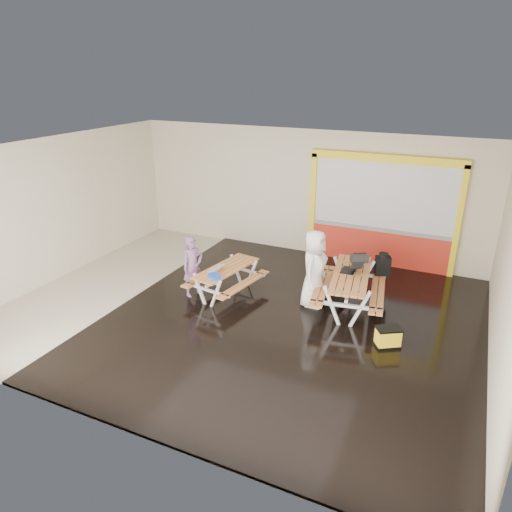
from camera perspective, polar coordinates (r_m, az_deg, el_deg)
The scene contains 14 objects.
room at distance 9.80m, azimuth -2.22°, elevation 2.28°, with size 10.02×8.02×3.52m.
deck at distance 10.07m, azimuth 4.33°, elevation -8.03°, with size 7.50×7.98×0.05m, color black.
kiosk at distance 12.82m, azimuth 14.86°, elevation 4.88°, with size 3.88×0.16×3.00m.
picnic_table_left at distance 10.99m, azimuth -3.60°, elevation -2.21°, with size 1.50×1.98×0.72m.
picnic_table_right at distance 10.53m, azimuth 11.28°, elevation -3.11°, with size 1.79×2.37×0.87m.
person_left at distance 10.96m, azimuth -7.61°, elevation -1.28°, with size 0.53×0.35×1.45m, color #714E73.
person_right at distance 10.45m, azimuth 7.02°, elevation -1.57°, with size 0.87×0.57×1.78m, color white.
laptop_left at distance 10.76m, azimuth -4.87°, elevation -1.53°, with size 0.34×0.31×0.14m.
laptop_right at distance 10.55m, azimuth 11.42°, elevation -1.50°, with size 0.48×0.43×0.19m.
blue_pouch at distance 10.40m, azimuth -5.03°, elevation -2.45°, with size 0.28×0.20×0.08m, color blue.
toolbox at distance 11.08m, azimuth 12.34°, elevation -0.28°, with size 0.43×0.36×0.23m.
backpack at distance 11.29m, azimuth 15.00°, elevation -1.04°, with size 0.39×0.33×0.57m.
dark_case at distance 10.81m, azimuth 9.26°, elevation -5.41°, with size 0.41×0.31×0.15m, color black.
fluke_bag at distance 9.48m, azimuth 15.59°, elevation -9.42°, with size 0.55×0.50×0.40m.
Camera 1 is at (4.24, -8.20, 5.04)m, focal length 33.23 mm.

